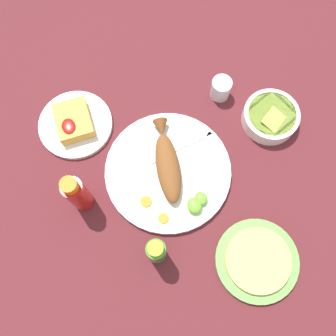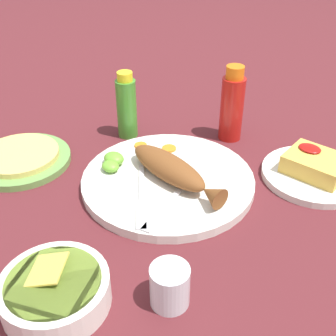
{
  "view_description": "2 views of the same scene",
  "coord_description": "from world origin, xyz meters",
  "px_view_note": "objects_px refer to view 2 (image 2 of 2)",
  "views": [
    {
      "loc": [
        0.28,
        -0.09,
        0.95
      ],
      "look_at": [
        0.0,
        0.0,
        0.04
      ],
      "focal_mm": 40.0,
      "sensor_mm": 36.0,
      "label": 1
    },
    {
      "loc": [
        -0.42,
        0.51,
        0.48
      ],
      "look_at": [
        0.0,
        0.0,
        0.04
      ],
      "focal_mm": 45.0,
      "sensor_mm": 36.0,
      "label": 2
    }
  ],
  "objects_px": {
    "main_plate": "(168,180)",
    "hot_sauce_bottle_red": "(232,106)",
    "fork_near": "(168,204)",
    "guacamole_bowl": "(55,290)",
    "side_plate_fries": "(313,175)",
    "tortilla_plate": "(21,160)",
    "hot_sauce_bottle_green": "(127,107)",
    "salt_cup": "(170,288)",
    "fork_far": "(141,199)",
    "fried_fish": "(173,170)"
  },
  "relations": [
    {
      "from": "main_plate",
      "to": "hot_sauce_bottle_red",
      "type": "distance_m",
      "value": 0.24
    },
    {
      "from": "fork_near",
      "to": "guacamole_bowl",
      "type": "bearing_deg",
      "value": -10.68
    },
    {
      "from": "side_plate_fries",
      "to": "hot_sauce_bottle_red",
      "type": "bearing_deg",
      "value": -7.89
    },
    {
      "from": "guacamole_bowl",
      "to": "tortilla_plate",
      "type": "distance_m",
      "value": 0.38
    },
    {
      "from": "hot_sauce_bottle_red",
      "to": "tortilla_plate",
      "type": "distance_m",
      "value": 0.47
    },
    {
      "from": "hot_sauce_bottle_red",
      "to": "hot_sauce_bottle_green",
      "type": "distance_m",
      "value": 0.23
    },
    {
      "from": "side_plate_fries",
      "to": "salt_cup",
      "type": "bearing_deg",
      "value": 86.03
    },
    {
      "from": "hot_sauce_bottle_green",
      "to": "guacamole_bowl",
      "type": "distance_m",
      "value": 0.48
    },
    {
      "from": "fork_far",
      "to": "main_plate",
      "type": "bearing_deg",
      "value": 144.03
    },
    {
      "from": "fork_near",
      "to": "fork_far",
      "type": "height_order",
      "value": "same"
    },
    {
      "from": "fork_far",
      "to": "hot_sauce_bottle_red",
      "type": "distance_m",
      "value": 0.32
    },
    {
      "from": "fork_near",
      "to": "hot_sauce_bottle_green",
      "type": "bearing_deg",
      "value": -133.71
    },
    {
      "from": "main_plate",
      "to": "salt_cup",
      "type": "distance_m",
      "value": 0.28
    },
    {
      "from": "fork_far",
      "to": "hot_sauce_bottle_green",
      "type": "relative_size",
      "value": 0.96
    },
    {
      "from": "salt_cup",
      "to": "side_plate_fries",
      "type": "xyz_separation_m",
      "value": [
        -0.03,
        -0.41,
        -0.02
      ]
    },
    {
      "from": "hot_sauce_bottle_green",
      "to": "tortilla_plate",
      "type": "height_order",
      "value": "hot_sauce_bottle_green"
    },
    {
      "from": "fried_fish",
      "to": "tortilla_plate",
      "type": "relative_size",
      "value": 1.13
    },
    {
      "from": "hot_sauce_bottle_red",
      "to": "guacamole_bowl",
      "type": "height_order",
      "value": "hot_sauce_bottle_red"
    },
    {
      "from": "fried_fish",
      "to": "fork_near",
      "type": "height_order",
      "value": "fried_fish"
    },
    {
      "from": "fork_near",
      "to": "tortilla_plate",
      "type": "relative_size",
      "value": 0.9
    },
    {
      "from": "hot_sauce_bottle_red",
      "to": "fork_far",
      "type": "bearing_deg",
      "value": 93.33
    },
    {
      "from": "fork_far",
      "to": "tortilla_plate",
      "type": "xyz_separation_m",
      "value": [
        0.29,
        0.05,
        -0.01
      ]
    },
    {
      "from": "fork_far",
      "to": "hot_sauce_bottle_green",
      "type": "bearing_deg",
      "value": -173.12
    },
    {
      "from": "main_plate",
      "to": "fried_fish",
      "type": "distance_m",
      "value": 0.03
    },
    {
      "from": "fried_fish",
      "to": "guacamole_bowl",
      "type": "relative_size",
      "value": 1.54
    },
    {
      "from": "hot_sauce_bottle_green",
      "to": "hot_sauce_bottle_red",
      "type": "bearing_deg",
      "value": -143.05
    },
    {
      "from": "fork_near",
      "to": "fork_far",
      "type": "distance_m",
      "value": 0.05
    },
    {
      "from": "side_plate_fries",
      "to": "guacamole_bowl",
      "type": "distance_m",
      "value": 0.53
    },
    {
      "from": "fried_fish",
      "to": "fork_near",
      "type": "xyz_separation_m",
      "value": [
        -0.04,
        0.06,
        -0.02
      ]
    },
    {
      "from": "main_plate",
      "to": "guacamole_bowl",
      "type": "bearing_deg",
      "value": 100.69
    },
    {
      "from": "tortilla_plate",
      "to": "fork_near",
      "type": "bearing_deg",
      "value": -167.99
    },
    {
      "from": "main_plate",
      "to": "fried_fish",
      "type": "relative_size",
      "value": 1.42
    },
    {
      "from": "hot_sauce_bottle_green",
      "to": "tortilla_plate",
      "type": "distance_m",
      "value": 0.25
    },
    {
      "from": "main_plate",
      "to": "hot_sauce_bottle_green",
      "type": "xyz_separation_m",
      "value": [
        0.19,
        -0.09,
        0.06
      ]
    },
    {
      "from": "fork_far",
      "to": "hot_sauce_bottle_red",
      "type": "bearing_deg",
      "value": 140.84
    },
    {
      "from": "fried_fish",
      "to": "tortilla_plate",
      "type": "distance_m",
      "value": 0.33
    },
    {
      "from": "fried_fish",
      "to": "hot_sauce_bottle_green",
      "type": "xyz_separation_m",
      "value": [
        0.21,
        -0.09,
        0.03
      ]
    },
    {
      "from": "fork_far",
      "to": "guacamole_bowl",
      "type": "height_order",
      "value": "guacamole_bowl"
    },
    {
      "from": "fork_near",
      "to": "salt_cup",
      "type": "bearing_deg",
      "value": 28.79
    },
    {
      "from": "main_plate",
      "to": "tortilla_plate",
      "type": "bearing_deg",
      "value": 25.87
    },
    {
      "from": "fork_far",
      "to": "fork_near",
      "type": "bearing_deg",
      "value": 71.28
    },
    {
      "from": "guacamole_bowl",
      "to": "side_plate_fries",
      "type": "bearing_deg",
      "value": -106.09
    },
    {
      "from": "fried_fish",
      "to": "salt_cup",
      "type": "xyz_separation_m",
      "value": [
        -0.16,
        0.21,
        -0.01
      ]
    },
    {
      "from": "fork_near",
      "to": "hot_sauce_bottle_green",
      "type": "distance_m",
      "value": 0.3
    },
    {
      "from": "tortilla_plate",
      "to": "fried_fish",
      "type": "bearing_deg",
      "value": -155.45
    },
    {
      "from": "hot_sauce_bottle_red",
      "to": "guacamole_bowl",
      "type": "relative_size",
      "value": 1.13
    },
    {
      "from": "fork_near",
      "to": "side_plate_fries",
      "type": "bearing_deg",
      "value": 138.59
    },
    {
      "from": "hot_sauce_bottle_green",
      "to": "fork_near",
      "type": "bearing_deg",
      "value": 147.98
    },
    {
      "from": "fried_fish",
      "to": "tortilla_plate",
      "type": "xyz_separation_m",
      "value": [
        0.3,
        0.14,
        -0.03
      ]
    },
    {
      "from": "hot_sauce_bottle_red",
      "to": "hot_sauce_bottle_green",
      "type": "bearing_deg",
      "value": 36.95
    }
  ]
}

